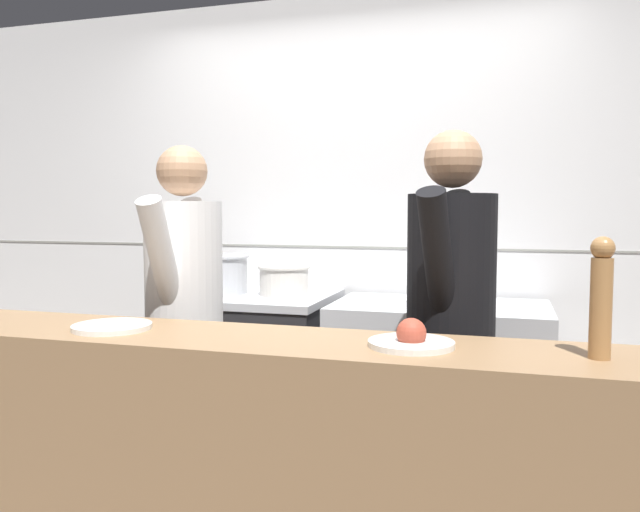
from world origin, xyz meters
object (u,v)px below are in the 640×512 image
chef_head_cook (184,314)px  chef_sous (450,323)px  plated_dish_main (112,327)px  mixing_bowl_steel (428,297)px  pepper_mill (601,295)px  plated_dish_appetiser (411,340)px  stock_pot (218,273)px  oven_range (256,375)px  sauce_pot (284,280)px

chef_head_cook → chef_sous: bearing=-3.1°
plated_dish_main → mixing_bowl_steel: bearing=53.4°
pepper_mill → plated_dish_main: bearing=-179.4°
mixing_bowl_steel → plated_dish_appetiser: (0.10, -1.25, 0.04)m
pepper_mill → chef_sous: chef_sous is taller
pepper_mill → stock_pot: bearing=144.5°
plated_dish_main → pepper_mill: 1.57m
plated_dish_appetiser → oven_range: bearing=129.0°
oven_range → sauce_pot: 0.56m
sauce_pot → pepper_mill: size_ratio=0.83×
plated_dish_appetiser → mixing_bowl_steel: bearing=94.4°
plated_dish_main → plated_dish_appetiser: plated_dish_appetiser is taller
pepper_mill → chef_head_cook: (-1.59, 0.55, -0.22)m
mixing_bowl_steel → chef_head_cook: 1.20m
chef_head_cook → chef_sous: 1.14m
plated_dish_main → plated_dish_appetiser: size_ratio=1.03×
stock_pot → plated_dish_main: size_ratio=1.28×
mixing_bowl_steel → chef_head_cook: chef_head_cook is taller
oven_range → stock_pot: bearing=-172.9°
stock_pot → chef_sous: 1.50m
mixing_bowl_steel → chef_head_cook: bearing=-144.1°
plated_dish_appetiser → pepper_mill: pepper_mill is taller
mixing_bowl_steel → sauce_pot: bearing=176.2°
plated_dish_appetiser → pepper_mill: (0.52, -0.00, 0.16)m
sauce_pot → chef_sous: 1.19m
mixing_bowl_steel → plated_dish_appetiser: size_ratio=1.07×
pepper_mill → chef_sous: 0.77m
pepper_mill → mixing_bowl_steel: bearing=116.4°
sauce_pot → oven_range: bearing=-178.4°
plated_dish_main → plated_dish_appetiser: 1.04m
oven_range → sauce_pot: sauce_pot is taller
plated_dish_main → chef_sous: bearing=28.4°
oven_range → stock_pot: size_ratio=2.62×
stock_pot → plated_dish_appetiser: size_ratio=1.32×
pepper_mill → chef_sous: bearing=128.2°
sauce_pot → chef_sous: (0.95, -0.72, -0.06)m
pepper_mill → chef_sous: size_ratio=0.20×
stock_pot → mixing_bowl_steel: bearing=-1.0°
sauce_pot → chef_head_cook: bearing=-104.0°
oven_range → plated_dish_main: plated_dish_main is taller
plated_dish_appetiser → chef_head_cook: size_ratio=0.16×
oven_range → pepper_mill: pepper_mill is taller
oven_range → stock_pot: 0.60m
mixing_bowl_steel → chef_sous: 0.69m
sauce_pot → chef_sous: bearing=-37.3°
stock_pot → plated_dish_main: bearing=-80.1°
stock_pot → plated_dish_main: (0.22, -1.29, -0.05)m
plated_dish_main → oven_range: bearing=90.5°
sauce_pot → plated_dish_appetiser: size_ratio=1.07×
stock_pot → plated_dish_main: 1.31m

